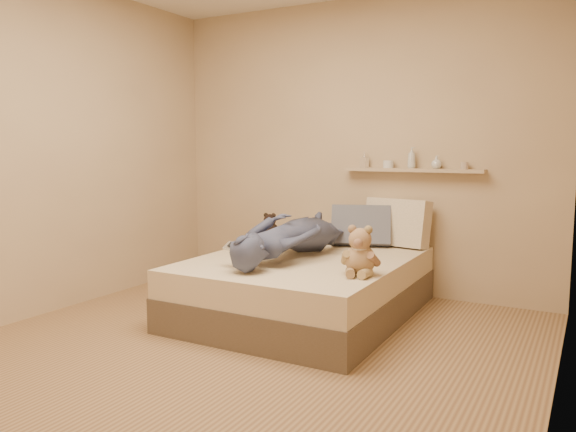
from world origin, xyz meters
The scene contains 10 objects.
room centered at (0.00, 0.00, 1.30)m, with size 3.80×3.80×3.80m.
bed centered at (0.00, 0.93, 0.22)m, with size 1.50×1.90×0.45m.
game_console centered at (-0.27, 0.35, 0.60)m, with size 0.18×0.12×0.06m.
teddy_bear centered at (0.59, 0.55, 0.59)m, with size 0.27×0.27×0.34m.
dark_plush centered at (-0.63, 1.46, 0.56)m, with size 0.17×0.17×0.26m.
pillow_cream centered at (0.46, 1.76, 0.65)m, with size 0.55×0.16×0.40m, color beige.
pillow_grey centered at (0.18, 1.62, 0.62)m, with size 0.50×0.14×0.34m, color slate.
person centered at (-0.10, 0.87, 0.62)m, with size 0.53×1.45×0.35m, color #404665.
wall_shelf centered at (0.55, 1.84, 1.10)m, with size 1.20×0.12×0.03m, color tan.
shelf_bottles centered at (0.53, 1.84, 1.18)m, with size 0.93×0.09×0.18m.
Camera 1 is at (1.93, -2.86, 1.28)m, focal length 35.00 mm.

